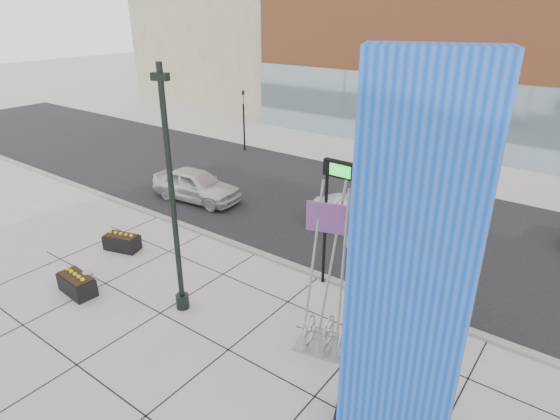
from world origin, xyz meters
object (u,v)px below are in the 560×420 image
Objects in this scene: public_art_sculpture at (338,311)px; car_silver_mid at (354,215)px; blue_pylon at (408,280)px; overhead_street_sign at (348,183)px; car_white_west at (196,185)px; lamp_post at (174,220)px; concrete_bollard at (89,281)px.

car_silver_mid is at bearing 102.74° from public_art_sculpture.
overhead_street_sign is (-3.91, 4.65, -0.16)m from blue_pylon.
blue_pylon reaches higher than car_white_west.
blue_pylon reaches higher than lamp_post.
blue_pylon is 16.26m from car_white_west.
car_silver_mid is at bearing 115.83° from overhead_street_sign.
concrete_bollard is 11.23m from car_silver_mid.
car_silver_mid is (1.69, 8.77, -2.55)m from lamp_post.
lamp_post is at bearing -129.75° from overhead_street_sign.
car_silver_mid is (-2.03, 4.65, -3.35)m from overhead_street_sign.
overhead_street_sign is at bearing -110.97° from car_white_west.
blue_pylon is at bearing 3.50° from concrete_bollard.
car_silver_mid is at bearing 102.15° from blue_pylon.
public_art_sculpture is 1.08× the size of car_white_west.
lamp_post is 9.75m from car_white_west.
blue_pylon is 1.67× the size of public_art_sculpture.
car_white_west reaches higher than car_silver_mid.
blue_pylon is at bearing -162.34° from car_silver_mid.
overhead_street_sign is (7.18, 5.32, 3.68)m from concrete_bollard.
public_art_sculpture is at bearing 124.36° from blue_pylon.
car_silver_mid is (8.12, 1.85, -0.14)m from car_white_west.
blue_pylon is 12.35× the size of concrete_bollard.
concrete_bollard is at bearing 137.77° from car_silver_mid.
public_art_sculpture is at bearing 13.36° from lamp_post.
blue_pylon is at bearing -3.89° from lamp_post.
blue_pylon reaches higher than public_art_sculpture.
blue_pylon is 1.85× the size of overhead_street_sign.
blue_pylon is at bearing -47.15° from public_art_sculpture.
public_art_sculpture is 1.11× the size of overhead_street_sign.
public_art_sculpture is 8.34m from car_silver_mid.
public_art_sculpture is 1.26× the size of car_silver_mid.
car_white_west is 8.33m from car_silver_mid.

